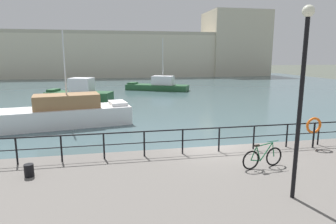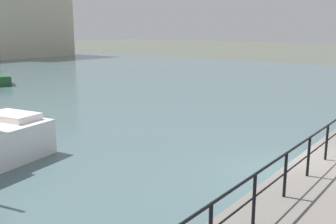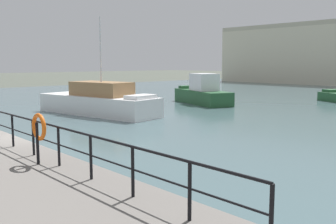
# 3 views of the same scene
# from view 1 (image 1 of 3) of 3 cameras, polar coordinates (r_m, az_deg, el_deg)

# --- Properties ---
(ground_plane) EXTENTS (240.00, 240.00, 0.00)m
(ground_plane) POSITION_cam_1_polar(r_m,az_deg,el_deg) (13.94, 8.77, -9.34)
(ground_plane) COLOR #4C5147
(water_basin) EXTENTS (80.00, 60.00, 0.01)m
(water_basin) POSITION_cam_1_polar(r_m,az_deg,el_deg) (42.98, -5.02, 4.55)
(water_basin) COLOR #476066
(water_basin) RESTS_ON ground_plane
(harbor_building) EXTENTS (64.43, 11.34, 14.91)m
(harbor_building) POSITION_cam_1_polar(r_m,az_deg,el_deg) (69.18, -1.58, 11.47)
(harbor_building) COLOR beige
(harbor_building) RESTS_ON ground_plane
(moored_green_narrowboat) EXTENTS (9.56, 4.22, 6.41)m
(moored_green_narrowboat) POSITION_cam_1_polar(r_m,az_deg,el_deg) (21.36, -19.65, -0.28)
(moored_green_narrowboat) COLOR white
(moored_green_narrowboat) RESTS_ON water_basin
(moored_red_daysailer) EXTENTS (6.97, 4.19, 2.55)m
(moored_red_daysailer) POSITION_cam_1_polar(r_m,az_deg,el_deg) (31.30, -16.85, 3.35)
(moored_red_daysailer) COLOR #23512D
(moored_red_daysailer) RESTS_ON water_basin
(moored_blue_motorboat) EXTENTS (8.71, 5.92, 7.03)m
(moored_blue_motorboat) POSITION_cam_1_polar(r_m,az_deg,el_deg) (40.69, -1.92, 5.19)
(moored_blue_motorboat) COLOR #23512D
(moored_blue_motorboat) RESTS_ON water_basin
(quay_railing) EXTENTS (24.41, 0.07, 1.08)m
(quay_railing) POSITION_cam_1_polar(r_m,az_deg,el_deg) (12.56, 6.48, -4.63)
(quay_railing) COLOR black
(quay_railing) RESTS_ON quay_promenade
(parked_bicycle) EXTENTS (1.75, 0.39, 0.98)m
(parked_bicycle) POSITION_cam_1_polar(r_m,az_deg,el_deg) (11.48, 17.94, -8.45)
(parked_bicycle) COLOR black
(parked_bicycle) RESTS_ON quay_promenade
(mooring_bollard) EXTENTS (0.32, 0.32, 0.44)m
(mooring_bollard) POSITION_cam_1_polar(r_m,az_deg,el_deg) (11.30, -25.45, -10.23)
(mooring_bollard) COLOR black
(mooring_bollard) RESTS_ON quay_promenade
(life_ring_stand) EXTENTS (0.75, 0.16, 1.40)m
(life_ring_stand) POSITION_cam_1_polar(r_m,az_deg,el_deg) (14.64, 26.52, -2.54)
(life_ring_stand) COLOR black
(life_ring_stand) RESTS_ON quay_promenade
(quay_lamp_post) EXTENTS (0.32, 0.32, 5.40)m
(quay_lamp_post) POSITION_cam_1_polar(r_m,az_deg,el_deg) (8.80, 24.68, 5.24)
(quay_lamp_post) COLOR black
(quay_lamp_post) RESTS_ON quay_promenade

